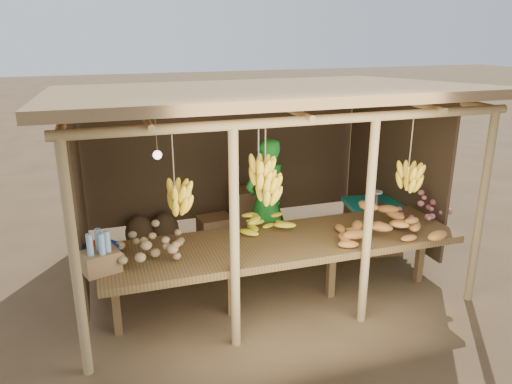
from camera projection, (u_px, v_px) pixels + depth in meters
name	position (u px, v px, depth m)	size (l,w,h in m)	color
ground	(256.00, 268.00, 6.53)	(60.00, 60.00, 0.00)	brown
stall_structure	(258.00, 126.00, 5.81)	(4.70, 3.50, 2.43)	tan
counter	(283.00, 245.00, 5.44)	(3.90, 1.05, 0.80)	brown
potato_heap	(153.00, 241.00, 4.95)	(0.88, 0.53, 0.36)	#997C4F
sweet_potato_heap	(388.00, 221.00, 5.44)	(1.13, 0.68, 0.36)	#B36D2E
onion_heap	(430.00, 205.00, 5.95)	(0.78, 0.47, 0.35)	#CC6372
banana_pile	(263.00, 215.00, 5.64)	(0.64, 0.38, 0.35)	yellow
tomato_basin	(100.00, 252.00, 4.94)	(0.38, 0.38, 0.20)	navy
bottle_box	(100.00, 256.00, 4.67)	(0.39, 0.34, 0.41)	olive
vendor	(266.00, 203.00, 6.40)	(0.62, 0.41, 1.70)	#1A7520
tarp_crate	(374.00, 225.00, 6.97)	(0.86, 0.78, 0.91)	brown
carton_stack	(238.00, 218.00, 7.32)	(1.01, 0.41, 0.75)	olive
burlap_sacks	(152.00, 229.00, 7.18)	(0.77, 0.40, 0.54)	#483521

